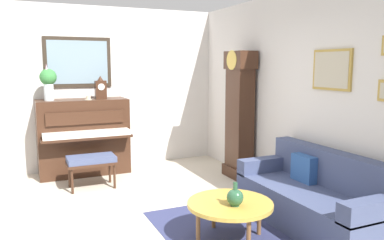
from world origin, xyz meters
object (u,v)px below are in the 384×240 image
(piano, at_px, (84,136))
(green_jug, at_px, (235,197))
(flower_vase, at_px, (48,81))
(piano_bench, at_px, (91,161))
(grandfather_clock, at_px, (239,118))
(coffee_table, at_px, (230,205))
(mantel_clock, at_px, (101,88))
(teacup, at_px, (88,98))
(couch, at_px, (315,198))

(piano, bearing_deg, green_jug, 16.32)
(piano, xyz_separation_m, flower_vase, (0.00, -0.51, 0.93))
(piano_bench, height_order, grandfather_clock, grandfather_clock)
(coffee_table, relative_size, mantel_clock, 2.32)
(piano, distance_m, grandfather_clock, 2.59)
(piano, distance_m, flower_vase, 1.06)
(piano_bench, bearing_deg, mantel_clock, 158.47)
(grandfather_clock, bearing_deg, teacup, -116.67)
(couch, bearing_deg, piano, -147.61)
(coffee_table, bearing_deg, couch, 88.08)
(teacup, xyz_separation_m, green_jug, (3.17, 0.89, -0.77))
(coffee_table, bearing_deg, grandfather_clock, 146.95)
(grandfather_clock, bearing_deg, mantel_clock, -121.99)
(coffee_table, xyz_separation_m, mantel_clock, (-3.19, -0.67, 1.03))
(mantel_clock, height_order, teacup, mantel_clock)
(piano, bearing_deg, couch, 32.39)
(mantel_clock, bearing_deg, flower_vase, -90.03)
(grandfather_clock, bearing_deg, piano, -118.42)
(teacup, bearing_deg, green_jug, 15.63)
(grandfather_clock, relative_size, coffee_table, 2.31)
(couch, height_order, teacup, teacup)
(couch, height_order, mantel_clock, mantel_clock)
(piano, height_order, grandfather_clock, grandfather_clock)
(piano_bench, bearing_deg, teacup, 171.76)
(piano, bearing_deg, teacup, 31.75)
(piano_bench, bearing_deg, green_jug, 21.94)
(teacup, distance_m, green_jug, 3.38)
(piano, relative_size, teacup, 12.41)
(couch, xyz_separation_m, coffee_table, (-0.04, -1.08, 0.08))
(flower_vase, bearing_deg, coffee_table, 24.88)
(teacup, bearing_deg, couch, 32.42)
(coffee_table, xyz_separation_m, flower_vase, (-3.19, -1.48, 1.17))
(grandfather_clock, height_order, flower_vase, grandfather_clock)
(mantel_clock, height_order, flower_vase, flower_vase)
(flower_vase, height_order, green_jug, flower_vase)
(piano_bench, xyz_separation_m, green_jug, (2.46, 0.99, 0.10))
(green_jug, bearing_deg, piano_bench, -158.06)
(couch, height_order, coffee_table, couch)
(couch, bearing_deg, teacup, -147.58)
(piano, relative_size, piano_bench, 2.06)
(couch, xyz_separation_m, mantel_clock, (-3.23, -1.74, 1.11))
(piano, relative_size, flower_vase, 2.48)
(coffee_table, distance_m, teacup, 3.31)
(piano, relative_size, mantel_clock, 3.79)
(coffee_table, bearing_deg, piano, -163.05)
(piano_bench, distance_m, teacup, 1.13)
(couch, bearing_deg, coffee_table, -91.92)
(grandfather_clock, height_order, coffee_table, grandfather_clock)
(grandfather_clock, distance_m, coffee_table, 2.42)
(grandfather_clock, relative_size, couch, 1.07)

